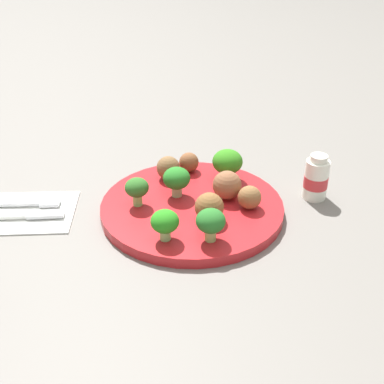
# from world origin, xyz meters

# --- Properties ---
(ground_plane) EXTENTS (4.00, 4.00, 0.00)m
(ground_plane) POSITION_xyz_m (0.00, 0.00, 0.00)
(ground_plane) COLOR slate
(plate) EXTENTS (0.28, 0.28, 0.02)m
(plate) POSITION_xyz_m (0.00, 0.00, 0.01)
(plate) COLOR red
(plate) RESTS_ON ground_plane
(broccoli_floret_mid_right) EXTENTS (0.05, 0.05, 0.05)m
(broccoli_floret_mid_right) POSITION_xyz_m (0.06, 0.07, 0.05)
(broccoli_floret_mid_right) COLOR #90C383
(broccoli_floret_mid_right) RESTS_ON plate
(broccoli_floret_front_left) EXTENTS (0.04, 0.04, 0.05)m
(broccoli_floret_front_left) POSITION_xyz_m (-0.02, 0.02, 0.05)
(broccoli_floret_front_left) COLOR #A5BB84
(broccoli_floret_front_left) RESTS_ON plate
(broccoli_floret_near_rim) EXTENTS (0.04, 0.04, 0.05)m
(broccoli_floret_near_rim) POSITION_xyz_m (0.02, -0.10, 0.05)
(broccoli_floret_near_rim) COLOR #A6BC69
(broccoli_floret_near_rim) RESTS_ON plate
(broccoli_floret_center) EXTENTS (0.04, 0.04, 0.04)m
(broccoli_floret_center) POSITION_xyz_m (-0.08, 0.00, 0.04)
(broccoli_floret_center) COLOR #98CE6C
(broccoli_floret_center) RESTS_ON plate
(broccoli_floret_back_left) EXTENTS (0.04, 0.04, 0.04)m
(broccoli_floret_back_left) POSITION_xyz_m (-0.04, -0.09, 0.04)
(broccoli_floret_back_left) COLOR #99CE79
(broccoli_floret_back_left) RESTS_ON plate
(meatball_center) EXTENTS (0.04, 0.04, 0.04)m
(meatball_center) POSITION_xyz_m (0.02, -0.05, 0.04)
(meatball_center) COLOR brown
(meatball_center) RESTS_ON plate
(meatball_far_rim) EXTENTS (0.03, 0.03, 0.03)m
(meatball_far_rim) POSITION_xyz_m (0.00, 0.11, 0.03)
(meatball_far_rim) COLOR brown
(meatball_far_rim) RESTS_ON plate
(meatball_near_rim) EXTENTS (0.04, 0.04, 0.04)m
(meatball_near_rim) POSITION_xyz_m (0.05, 0.01, 0.04)
(meatball_near_rim) COLOR brown
(meatball_near_rim) RESTS_ON plate
(meatball_mid_right) EXTENTS (0.04, 0.04, 0.04)m
(meatball_mid_right) POSITION_xyz_m (0.09, -0.02, 0.03)
(meatball_mid_right) COLOR brown
(meatball_mid_right) RESTS_ON plate
(meatball_back_left) EXTENTS (0.04, 0.04, 0.04)m
(meatball_back_left) POSITION_xyz_m (-0.04, 0.08, 0.04)
(meatball_back_left) COLOR brown
(meatball_back_left) RESTS_ON plate
(napkin) EXTENTS (0.17, 0.12, 0.01)m
(napkin) POSITION_xyz_m (-0.27, 0.01, 0.00)
(napkin) COLOR white
(napkin) RESTS_ON ground_plane
(fork) EXTENTS (0.12, 0.02, 0.01)m
(fork) POSITION_xyz_m (-0.26, 0.03, 0.01)
(fork) COLOR silver
(fork) RESTS_ON napkin
(knife) EXTENTS (0.15, 0.02, 0.01)m
(knife) POSITION_xyz_m (-0.26, -0.01, 0.01)
(knife) COLOR white
(knife) RESTS_ON napkin
(yogurt_bottle) EXTENTS (0.04, 0.04, 0.08)m
(yogurt_bottle) POSITION_xyz_m (0.20, 0.04, 0.03)
(yogurt_bottle) COLOR white
(yogurt_bottle) RESTS_ON ground_plane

